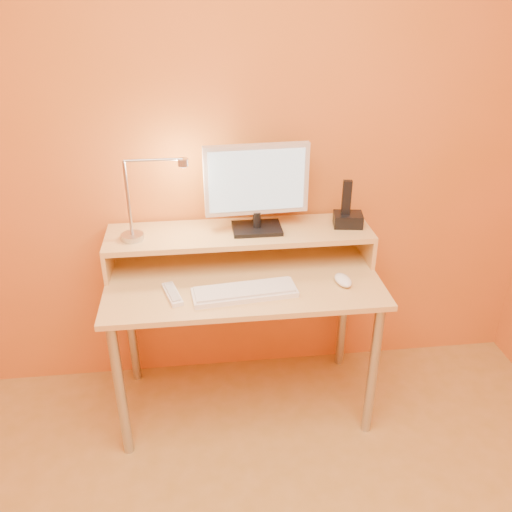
{
  "coord_description": "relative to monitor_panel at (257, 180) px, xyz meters",
  "views": [
    {
      "loc": [
        -0.18,
        -0.86,
        1.91
      ],
      "look_at": [
        0.05,
        1.13,
        0.85
      ],
      "focal_mm": 37.64,
      "sensor_mm": 36.0,
      "label": 1
    }
  ],
  "objects": [
    {
      "name": "wall_back",
      "position": [
        -0.08,
        0.16,
        0.13
      ],
      "size": [
        3.0,
        0.04,
        2.5
      ],
      "primitive_type": "cube",
      "color": "orange",
      "rests_on": "floor"
    },
    {
      "name": "desk_leg_fl",
      "position": [
        -0.63,
        -0.41,
        -0.77
      ],
      "size": [
        0.04,
        0.04,
        0.69
      ],
      "primitive_type": "cylinder",
      "color": "#A9A9AE",
      "rests_on": "floor"
    },
    {
      "name": "desk_leg_fr",
      "position": [
        0.47,
        -0.41,
        -0.77
      ],
      "size": [
        0.04,
        0.04,
        0.69
      ],
      "primitive_type": "cylinder",
      "color": "#A9A9AE",
      "rests_on": "floor"
    },
    {
      "name": "desk_leg_bl",
      "position": [
        -0.63,
        0.09,
        -0.77
      ],
      "size": [
        0.04,
        0.04,
        0.69
      ],
      "primitive_type": "cylinder",
      "color": "#A9A9AE",
      "rests_on": "floor"
    },
    {
      "name": "desk_leg_br",
      "position": [
        0.47,
        0.09,
        -0.77
      ],
      "size": [
        0.04,
        0.04,
        0.69
      ],
      "primitive_type": "cylinder",
      "color": "#A9A9AE",
      "rests_on": "floor"
    },
    {
      "name": "desk_lower",
      "position": [
        -0.08,
        -0.16,
        -0.41
      ],
      "size": [
        1.2,
        0.6,
        0.02
      ],
      "primitive_type": "cube",
      "color": "tan",
      "rests_on": "floor"
    },
    {
      "name": "shelf_riser_left",
      "position": [
        -0.67,
        -0.01,
        -0.33
      ],
      "size": [
        0.02,
        0.3,
        0.14
      ],
      "primitive_type": "cube",
      "color": "tan",
      "rests_on": "desk_lower"
    },
    {
      "name": "shelf_riser_right",
      "position": [
        0.51,
        -0.01,
        -0.33
      ],
      "size": [
        0.02,
        0.3,
        0.14
      ],
      "primitive_type": "cube",
      "color": "tan",
      "rests_on": "desk_lower"
    },
    {
      "name": "desk_shelf",
      "position": [
        -0.08,
        -0.01,
        -0.25
      ],
      "size": [
        1.2,
        0.3,
        0.02
      ],
      "primitive_type": "cube",
      "color": "tan",
      "rests_on": "desk_lower"
    },
    {
      "name": "monitor_foot",
      "position": [
        0.0,
        -0.01,
        -0.23
      ],
      "size": [
        0.22,
        0.16,
        0.02
      ],
      "primitive_type": "cube",
      "color": "black",
      "rests_on": "desk_shelf"
    },
    {
      "name": "monitor_neck",
      "position": [
        0.0,
        -0.01,
        -0.19
      ],
      "size": [
        0.04,
        0.04,
        0.07
      ],
      "primitive_type": "cylinder",
      "color": "black",
      "rests_on": "monitor_foot"
    },
    {
      "name": "monitor_panel",
      "position": [
        0.0,
        0.0,
        0.0
      ],
      "size": [
        0.46,
        0.06,
        0.31
      ],
      "primitive_type": "cube",
      "rotation": [
        0.0,
        0.0,
        0.05
      ],
      "color": "silver",
      "rests_on": "monitor_neck"
    },
    {
      "name": "monitor_back",
      "position": [
        0.0,
        0.02,
        0.0
      ],
      "size": [
        0.41,
        0.03,
        0.27
      ],
      "primitive_type": "cube",
      "rotation": [
        0.0,
        0.0,
        0.05
      ],
      "color": "black",
      "rests_on": "monitor_panel"
    },
    {
      "name": "monitor_screen",
      "position": [
        0.0,
        -0.02,
        0.0
      ],
      "size": [
        0.42,
        0.03,
        0.27
      ],
      "primitive_type": "cube",
      "rotation": [
        0.0,
        0.0,
        0.05
      ],
      "color": "#ABDAF8",
      "rests_on": "monitor_panel"
    },
    {
      "name": "lamp_base",
      "position": [
        -0.55,
        -0.04,
        -0.23
      ],
      "size": [
        0.1,
        0.1,
        0.02
      ],
      "primitive_type": "cylinder",
      "color": "#A9A9AE",
      "rests_on": "desk_shelf"
    },
    {
      "name": "lamp_post",
      "position": [
        -0.55,
        -0.04,
        -0.05
      ],
      "size": [
        0.01,
        0.01,
        0.33
      ],
      "primitive_type": "cylinder",
      "color": "#A9A9AE",
      "rests_on": "lamp_base"
    },
    {
      "name": "lamp_arm",
      "position": [
        -0.43,
        -0.04,
        0.12
      ],
      "size": [
        0.24,
        0.01,
        0.01
      ],
      "primitive_type": "cylinder",
      "rotation": [
        0.0,
        1.57,
        0.0
      ],
      "color": "#A9A9AE",
      "rests_on": "lamp_post"
    },
    {
      "name": "lamp_head",
      "position": [
        -0.31,
        -0.04,
        0.1
      ],
      "size": [
        0.04,
        0.04,
        0.03
      ],
      "primitive_type": "cylinder",
      "color": "#A9A9AE",
      "rests_on": "lamp_arm"
    },
    {
      "name": "lamp_bulb",
      "position": [
        -0.31,
        -0.04,
        0.09
      ],
      "size": [
        0.03,
        0.03,
        0.0
      ],
      "primitive_type": "cylinder",
      "color": "#FFEAC6",
      "rests_on": "lamp_head"
    },
    {
      "name": "phone_dock",
      "position": [
        0.42,
        -0.01,
        -0.21
      ],
      "size": [
        0.14,
        0.12,
        0.06
      ],
      "primitive_type": "cube",
      "rotation": [
        0.0,
        0.0,
        -0.16
      ],
      "color": "black",
      "rests_on": "desk_shelf"
    },
    {
      "name": "phone_handset",
      "position": [
        0.41,
        -0.01,
        -0.1
      ],
      "size": [
        0.04,
        0.03,
        0.16
      ],
      "primitive_type": "cube",
      "rotation": [
        0.0,
        0.0,
        -0.16
      ],
      "color": "black",
      "rests_on": "phone_dock"
    },
    {
      "name": "phone_led",
      "position": [
        0.47,
        -0.06,
        -0.21
      ],
      "size": [
        0.01,
        0.0,
        0.04
      ],
      "primitive_type": "cube",
      "color": "#377CF2",
      "rests_on": "phone_dock"
    },
    {
      "name": "keyboard",
      "position": [
        -0.09,
        -0.3,
        -0.39
      ],
      "size": [
        0.45,
        0.18,
        0.02
      ],
      "primitive_type": "cube",
      "rotation": [
        0.0,
        0.0,
        0.1
      ],
      "color": "white",
      "rests_on": "desk_lower"
    },
    {
      "name": "mouse",
      "position": [
        0.35,
        -0.26,
        -0.38
      ],
      "size": [
        0.08,
        0.12,
        0.04
      ],
      "primitive_type": "ellipsoid",
      "rotation": [
        0.0,
        0.0,
        0.17
      ],
      "color": "white",
      "rests_on": "desk_lower"
    },
    {
      "name": "remote_control",
      "position": [
        -0.39,
        -0.27,
        -0.39
      ],
      "size": [
        0.1,
        0.19,
        0.02
      ],
      "primitive_type": "cube",
      "rotation": [
        0.0,
        0.0,
        0.27
      ],
      "color": "white",
      "rests_on": "desk_lower"
    }
  ]
}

